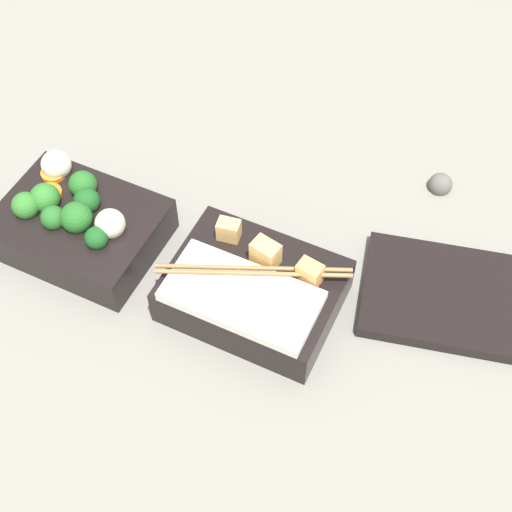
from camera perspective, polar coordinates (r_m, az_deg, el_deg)
The scene contains 5 objects.
ground_plane at distance 0.83m, azimuth -6.24°, elevation -1.83°, with size 3.00×3.00×0.00m, color slate.
bento_tray_vegetable at distance 0.86m, azimuth -14.16°, elevation 2.49°, with size 0.19×0.14×0.08m.
bento_tray_rice at distance 0.79m, azimuth -0.23°, elevation -2.74°, with size 0.20×0.14×0.08m.
bento_lid at distance 0.83m, azimuth 14.75°, elevation -3.09°, with size 0.18×0.14×0.02m, color black.
pebble_1 at distance 0.94m, azimuth 14.53°, elevation 5.57°, with size 0.03×0.03×0.03m, color #595651.
Camera 1 is at (0.28, -0.38, 0.69)m, focal length 50.00 mm.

